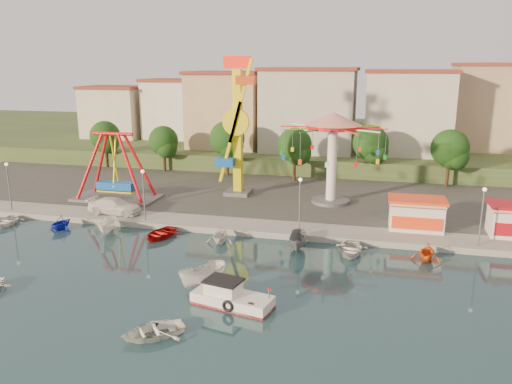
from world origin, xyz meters
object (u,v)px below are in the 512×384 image
(pirate_ship_ride, at_px, (115,168))
(cabin_motorboat, at_px, (231,298))
(van, at_px, (115,206))
(skiff, at_px, (203,276))
(kamikaze_tower, at_px, (238,130))
(wave_swinger, at_px, (333,138))

(pirate_ship_ride, height_order, cabin_motorboat, pirate_ship_ride)
(cabin_motorboat, bearing_deg, pirate_ship_ride, 145.59)
(van, bearing_deg, cabin_motorboat, -131.91)
(skiff, bearing_deg, pirate_ship_ride, 165.57)
(kamikaze_tower, height_order, wave_swinger, kamikaze_tower)
(kamikaze_tower, relative_size, cabin_motorboat, 2.79)
(wave_swinger, distance_m, cabin_motorboat, 27.50)
(skiff, bearing_deg, kamikaze_tower, 132.42)
(pirate_ship_ride, distance_m, skiff, 26.30)
(wave_swinger, relative_size, cabin_motorboat, 1.96)
(wave_swinger, bearing_deg, van, -156.03)
(pirate_ship_ride, height_order, skiff, pirate_ship_ride)
(van, bearing_deg, wave_swinger, -65.36)
(kamikaze_tower, distance_m, wave_swinger, 11.31)
(kamikaze_tower, height_order, cabin_motorboat, kamikaze_tower)
(van, bearing_deg, pirate_ship_ride, 27.52)
(wave_swinger, relative_size, skiff, 2.75)
(kamikaze_tower, bearing_deg, skiff, -80.74)
(cabin_motorboat, bearing_deg, kamikaze_tower, 116.62)
(pirate_ship_ride, distance_m, wave_swinger, 25.50)
(pirate_ship_ride, bearing_deg, van, -63.14)
(kamikaze_tower, xyz_separation_m, wave_swinger, (11.26, -0.95, -0.40))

